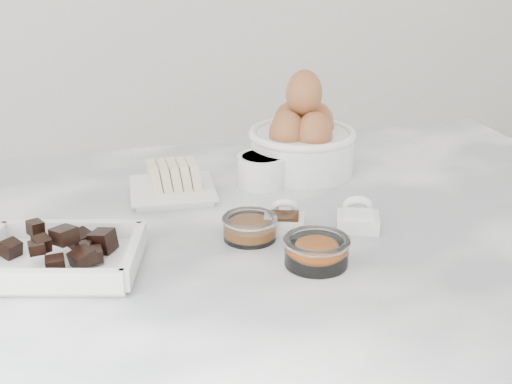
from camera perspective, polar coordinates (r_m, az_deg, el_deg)
marble_slab at (r=1.00m, az=-0.61°, el=-3.93°), size 1.20×0.80×0.04m
chocolate_dish at (r=0.91m, az=-15.43°, el=-4.72°), size 0.23×0.20×0.05m
butter_plate at (r=1.10m, az=-6.85°, el=0.67°), size 0.14×0.14×0.05m
sugar_ramekin at (r=1.14m, az=0.50°, el=1.86°), size 0.08×0.08×0.05m
egg_bowl at (r=1.19m, az=3.71°, el=4.21°), size 0.18×0.18×0.17m
honey_bowl at (r=0.95m, az=-0.50°, el=-2.82°), size 0.08×0.08×0.03m
zest_bowl at (r=0.89m, az=4.87°, el=-4.64°), size 0.08×0.08×0.04m
vanilla_spoon at (r=0.99m, az=2.30°, el=-2.18°), size 0.07×0.08×0.04m
salt_spoon at (r=1.00m, az=8.14°, el=-2.01°), size 0.07×0.08×0.04m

